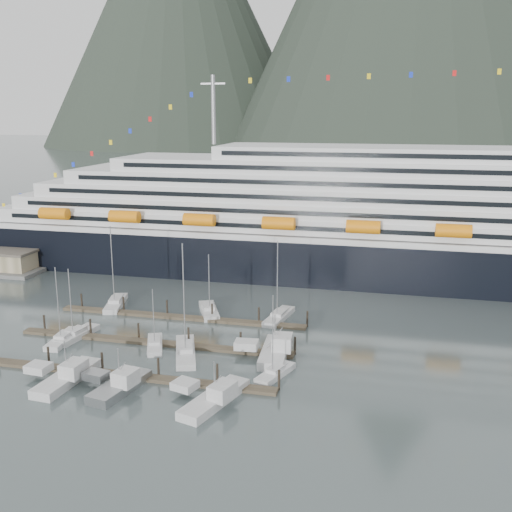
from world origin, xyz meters
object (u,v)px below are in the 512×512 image
object	(u,v)px
sailboat_e	(116,304)
trawler_a	(66,376)
sailboat_h	(275,373)
sailboat_d	(185,352)
trawler_e	(274,351)
trawler_c	(214,397)
sailboat_c	(155,345)
sailboat_f	(209,311)
trawler_b	(119,385)
sailboat_b	(63,339)
sailboat_g	(279,317)
cruise_ship	(380,226)
sailboat_a	(77,335)

from	to	relation	value
sailboat_e	trawler_a	bearing A→B (deg)	179.58
sailboat_e	sailboat_h	size ratio (longest dim) A/B	1.30
sailboat_d	trawler_e	distance (m)	14.15
sailboat_d	trawler_c	size ratio (longest dim) A/B	1.44
sailboat_c	sailboat_f	xyz separation A→B (m)	(3.46, 18.38, 0.04)
sailboat_c	trawler_b	world-z (taller)	sailboat_c
sailboat_b	sailboat_g	distance (m)	38.66
sailboat_h	trawler_c	size ratio (longest dim) A/B	0.99
sailboat_f	cruise_ship	bearing A→B (deg)	-65.64
sailboat_a	trawler_e	xyz separation A→B (m)	(34.77, -0.19, 0.54)
cruise_ship	trawler_c	world-z (taller)	cruise_ship
sailboat_a	trawler_b	distance (m)	23.49
trawler_a	sailboat_g	bearing A→B (deg)	-31.57
sailboat_b	sailboat_h	size ratio (longest dim) A/B	1.05
trawler_e	sailboat_f	bearing A→B (deg)	38.70
sailboat_a	sailboat_g	bearing A→B (deg)	-52.77
sailboat_c	sailboat_e	distance (m)	24.46
cruise_ship	sailboat_a	bearing A→B (deg)	-133.06
sailboat_g	trawler_b	distance (m)	37.82
trawler_c	sailboat_d	bearing A→B (deg)	49.27
sailboat_d	trawler_a	xyz separation A→B (m)	(-13.35, -13.27, 0.42)
trawler_c	sailboat_e	bearing A→B (deg)	58.80
sailboat_h	sailboat_g	bearing A→B (deg)	29.23
trawler_a	trawler_c	distance (m)	22.63
trawler_c	sailboat_c	bearing A→B (deg)	59.78
trawler_a	trawler_b	size ratio (longest dim) A/B	1.15
cruise_ship	sailboat_d	bearing A→B (deg)	-116.92
sailboat_a	sailboat_c	xyz separation A→B (m)	(14.85, -1.00, -0.03)
cruise_ship	trawler_b	distance (m)	77.40
sailboat_f	sailboat_g	distance (m)	13.78
sailboat_b	sailboat_f	xyz separation A→B (m)	(19.57, 19.57, 0.01)
trawler_a	sailboat_h	bearing A→B (deg)	-68.15
cruise_ship	sailboat_f	bearing A→B (deg)	-131.19
sailboat_c	sailboat_f	size ratio (longest dim) A/B	0.85
cruise_ship	sailboat_d	world-z (taller)	cruise_ship
sailboat_b	sailboat_h	world-z (taller)	sailboat_b
sailboat_b	trawler_a	world-z (taller)	sailboat_b
sailboat_f	trawler_a	xyz separation A→B (m)	(-10.78, -33.51, 0.46)
sailboat_e	trawler_c	size ratio (longest dim) A/B	1.29
trawler_c	trawler_e	xyz separation A→B (m)	(4.64, 17.10, 0.11)
sailboat_g	trawler_c	bearing A→B (deg)	-174.20
sailboat_f	sailboat_c	bearing A→B (deg)	144.89
trawler_c	sailboat_a	bearing A→B (deg)	76.76
sailboat_a	sailboat_g	size ratio (longest dim) A/B	0.82
sailboat_h	cruise_ship	bearing A→B (deg)	7.33
sailboat_a	sailboat_g	xyz separation A→B (m)	(32.09, 17.38, 0.01)
sailboat_c	sailboat_h	distance (m)	22.48
cruise_ship	trawler_b	xyz separation A→B (m)	(-32.65, -69.29, -11.15)
sailboat_b	sailboat_a	bearing A→B (deg)	-35.58
sailboat_h	trawler_b	size ratio (longest dim) A/B	1.17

